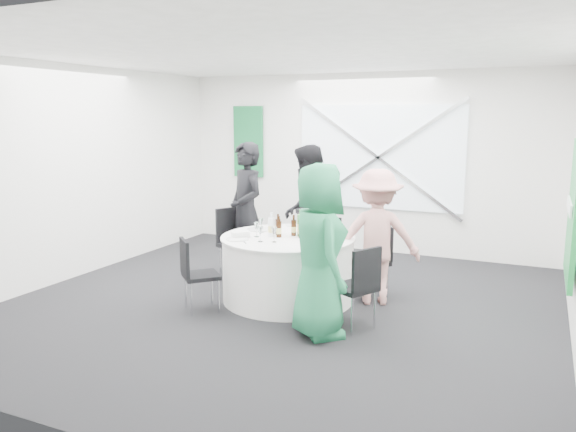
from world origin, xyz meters
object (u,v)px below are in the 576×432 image
at_px(chair_back_left, 234,237).
at_px(person_man_back, 307,211).
at_px(chair_back, 325,243).
at_px(person_woman_green, 319,251).
at_px(green_water_bottle, 300,226).
at_px(chair_back_right, 377,254).
at_px(clear_water_bottle, 271,227).
at_px(person_man_back_left, 246,211).
at_px(person_woman_pink, 376,237).
at_px(chair_front_left, 194,270).
at_px(banquet_table, 288,268).
at_px(chair_front_right, 359,282).

bearing_deg(chair_back_left, person_man_back, -30.85).
height_order(chair_back, chair_back_left, chair_back_left).
bearing_deg(person_woman_green, green_water_bottle, -7.45).
distance_m(chair_back_right, green_water_bottle, 1.03).
distance_m(chair_back_left, clear_water_bottle, 1.11).
bearing_deg(person_man_back_left, clear_water_bottle, -9.42).
bearing_deg(clear_water_bottle, person_woman_pink, 19.51).
xyz_separation_m(person_man_back_left, person_man_back, (0.68, 0.44, -0.02)).
distance_m(chair_front_left, green_water_bottle, 1.31).
xyz_separation_m(chair_front_left, person_woman_pink, (1.73, 1.13, 0.30)).
relative_size(banquet_table, green_water_bottle, 4.94).
distance_m(chair_front_left, person_woman_green, 1.53).
bearing_deg(person_woman_green, person_man_back_left, 7.56).
relative_size(chair_back_right, person_woman_green, 0.50).
relative_size(chair_back_left, clear_water_bottle, 3.36).
height_order(chair_front_right, chair_front_left, chair_front_right).
relative_size(person_man_back, person_woman_green, 1.04).
bearing_deg(person_woman_green, person_man_back, -14.22).
bearing_deg(person_man_back, chair_back_left, -69.61).
relative_size(person_woman_pink, person_woman_green, 0.91).
bearing_deg(clear_water_bottle, green_water_bottle, 25.89).
distance_m(banquet_table, clear_water_bottle, 0.52).
bearing_deg(person_woman_green, chair_back, -21.23).
relative_size(banquet_table, person_man_back_left, 0.86).
relative_size(chair_back_right, person_woman_pink, 0.55).
relative_size(chair_back, person_man_back, 0.46).
relative_size(person_man_back_left, person_man_back, 1.02).
relative_size(chair_back, person_man_back_left, 0.45).
height_order(chair_back_left, chair_front_left, chair_back_left).
bearing_deg(person_woman_pink, chair_front_left, 14.21).
bearing_deg(chair_front_right, banquet_table, -90.00).
height_order(chair_back_left, person_woman_pink, person_woman_pink).
bearing_deg(person_woman_pink, chair_back_right, -96.73).
distance_m(chair_back_right, clear_water_bottle, 1.34).
bearing_deg(person_man_back_left, person_man_back, 67.63).
height_order(banquet_table, green_water_bottle, green_water_bottle).
relative_size(chair_back_left, chair_back_right, 1.10).
height_order(banquet_table, person_man_back_left, person_man_back_left).
height_order(chair_back_right, person_man_back_left, person_man_back_left).
relative_size(chair_back_left, person_woman_green, 0.55).
relative_size(chair_back_left, chair_front_left, 1.14).
bearing_deg(chair_back_right, clear_water_bottle, -91.88).
bearing_deg(chair_back, chair_front_right, -54.09).
relative_size(chair_back, chair_front_right, 0.95).
distance_m(chair_front_right, person_woman_pink, 0.94).
bearing_deg(banquet_table, chair_front_left, -133.86).
xyz_separation_m(person_woman_pink, person_woman_green, (-0.24, -1.18, 0.07)).
bearing_deg(person_man_back_left, chair_back_left, -122.47).
bearing_deg(chair_front_left, chair_back, -71.36).
xyz_separation_m(banquet_table, chair_back_left, (-1.03, 0.55, 0.17)).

